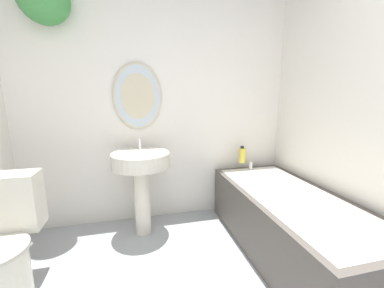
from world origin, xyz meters
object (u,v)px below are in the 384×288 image
Objects in this scene: bathtub at (290,222)px; shampoo_bottle at (242,155)px; pedestal_sink at (141,172)px; toilet at (2,249)px.

shampoo_bottle is at bearing 97.37° from bathtub.
bathtub is (1.17, -0.57, -0.35)m from pedestal_sink.
toilet is 4.28× the size of shampoo_bottle.
shampoo_bottle is (-0.10, 0.75, 0.40)m from bathtub.
shampoo_bottle is (1.96, 0.72, 0.32)m from toilet.
toilet is 2.11m from shampoo_bottle.
bathtub is (2.06, -0.02, -0.08)m from toilet.
bathtub is 8.99× the size of shampoo_bottle.
shampoo_bottle is at bearing 20.30° from toilet.
pedestal_sink is at bearing 154.20° from bathtub.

